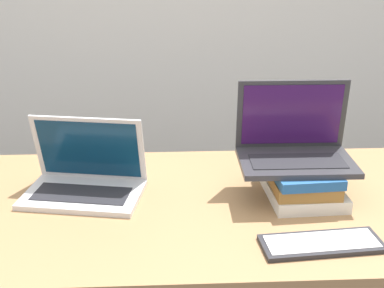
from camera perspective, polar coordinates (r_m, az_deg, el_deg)
name	(u,v)px	position (r m, az deg, el deg)	size (l,w,h in m)	color
desk	(176,223)	(1.57, -1.69, -8.41)	(1.69, 0.77, 0.70)	#9E754C
laptop_left	(85,179)	(1.61, -11.33, -3.66)	(0.37, 0.28, 0.23)	silver
book_stack	(301,181)	(1.59, 11.57, -3.87)	(0.22, 0.28, 0.10)	white
laptop_on_books	(295,146)	(1.57, 10.90, -0.19)	(0.33, 0.22, 0.23)	#333338
wireless_keyboard	(322,244)	(1.38, 13.66, -10.28)	(0.31, 0.14, 0.01)	#28282D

